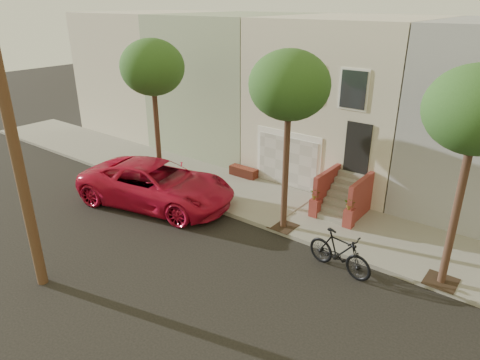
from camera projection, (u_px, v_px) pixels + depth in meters
The scene contains 8 objects.
ground at pixel (190, 269), 13.60m from camera, with size 90.00×90.00×0.00m, color black.
sidewalk at pixel (281, 207), 17.48m from camera, with size 40.00×3.70×0.15m, color gray.
house_row at pixel (351, 96), 20.37m from camera, with size 33.10×11.70×7.00m.
tree_left at pixel (152, 68), 17.52m from camera, with size 2.70×2.57×6.30m.
tree_mid at pixel (289, 87), 13.86m from camera, with size 2.70×2.57×6.30m.
tree_right at pixel (478, 112), 10.76m from camera, with size 2.70×2.57×6.30m.
pickup_truck at pixel (157, 184), 17.57m from camera, with size 2.98×6.45×1.79m, color #B6102F.
motorcycle at pixel (339, 252), 13.25m from camera, with size 0.63×2.23×1.34m, color black.
Camera 1 is at (8.26, -8.11, 7.84)m, focal length 32.30 mm.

